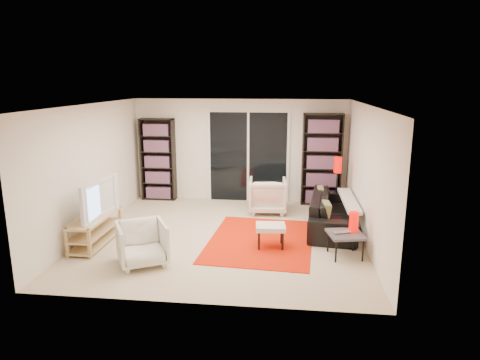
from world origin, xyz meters
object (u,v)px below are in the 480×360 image
object	(u,v)px
armchair_back	(267,195)
side_table	(346,235)
bookshelf_right	(322,160)
armchair_front	(142,244)
bookshelf_left	(158,159)
tv_stand	(96,229)
sofa	(334,212)
ottoman	(271,228)
floor_lamp	(337,171)

from	to	relation	value
armchair_back	side_table	xyz separation A→B (m)	(1.39, -2.30, -0.01)
bookshelf_right	armchair_back	bearing A→B (deg)	-147.54
bookshelf_right	armchair_front	xyz separation A→B (m)	(-3.00, -3.71, -0.71)
bookshelf_left	tv_stand	world-z (taller)	bookshelf_left
armchair_back	side_table	size ratio (longest dim) A/B	1.26
bookshelf_right	sofa	world-z (taller)	bookshelf_right
armchair_back	side_table	distance (m)	2.68
armchair_back	ottoman	world-z (taller)	armchair_back
floor_lamp	bookshelf_right	bearing A→B (deg)	111.47
bookshelf_left	sofa	size ratio (longest dim) A/B	0.87
bookshelf_left	bookshelf_right	xyz separation A→B (m)	(3.85, -0.00, 0.07)
armchair_back	sofa	bearing A→B (deg)	143.28
bookshelf_right	floor_lamp	world-z (taller)	bookshelf_right
side_table	sofa	bearing A→B (deg)	91.74
bookshelf_left	armchair_back	distance (m)	2.83
armchair_back	floor_lamp	size ratio (longest dim) A/B	0.66
side_table	bookshelf_right	bearing A→B (deg)	93.63
tv_stand	armchair_front	distance (m)	1.33
tv_stand	armchair_front	xyz separation A→B (m)	(1.10, -0.74, 0.07)
tv_stand	armchair_back	size ratio (longest dim) A/B	1.68
bookshelf_left	armchair_back	size ratio (longest dim) A/B	2.39
armchair_back	side_table	bearing A→B (deg)	117.64
side_table	tv_stand	bearing A→B (deg)	178.82
sofa	ottoman	distance (m)	1.65
bookshelf_left	sofa	xyz separation A→B (m)	(4.00, -1.64, -0.65)
bookshelf_right	floor_lamp	xyz separation A→B (m)	(0.28, -0.72, -0.12)
armchair_front	floor_lamp	size ratio (longest dim) A/B	0.59
bookshelf_left	ottoman	world-z (taller)	bookshelf_left
armchair_front	bookshelf_left	bearing A→B (deg)	74.28
tv_stand	sofa	xyz separation A→B (m)	(4.25, 1.33, 0.06)
armchair_front	armchair_back	bearing A→B (deg)	29.87
tv_stand	sofa	world-z (taller)	sofa
sofa	floor_lamp	distance (m)	1.11
bookshelf_left	bookshelf_right	distance (m)	3.85
ottoman	side_table	bearing A→B (deg)	-12.48
tv_stand	floor_lamp	size ratio (longest dim) A/B	1.10
sofa	side_table	xyz separation A→B (m)	(0.04, -1.42, 0.03)
bookshelf_left	armchair_front	xyz separation A→B (m)	(0.85, -3.71, -0.64)
bookshelf_left	armchair_front	world-z (taller)	bookshelf_left
bookshelf_right	floor_lamp	size ratio (longest dim) A/B	1.69
bookshelf_left	armchair_back	world-z (taller)	bookshelf_left
bookshelf_left	side_table	distance (m)	5.11
bookshelf_right	sofa	distance (m)	1.80
tv_stand	side_table	world-z (taller)	tv_stand
sofa	bookshelf_left	bearing A→B (deg)	74.45
floor_lamp	ottoman	bearing A→B (deg)	-122.47
sofa	side_table	distance (m)	1.42
armchair_back	ottoman	size ratio (longest dim) A/B	1.54
bookshelf_right	armchair_front	bearing A→B (deg)	-128.94
bookshelf_right	sofa	bearing A→B (deg)	-84.75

